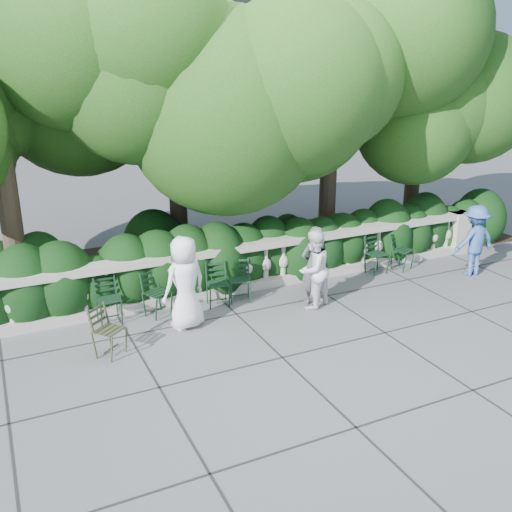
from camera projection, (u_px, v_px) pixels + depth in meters
name	position (u px, v px, depth m)	size (l,w,h in m)	color
ground	(281.00, 326.00, 10.03)	(90.00, 90.00, 0.00)	#53555B
balustrade	(239.00, 268.00, 11.41)	(12.00, 0.44, 1.00)	#9E998E
shrub_hedge	(217.00, 272.00, 12.59)	(15.00, 2.60, 1.70)	black
tree_canopy	(240.00, 84.00, 11.74)	(15.04, 6.52, 6.78)	#3F3023
chair_a	(112.00, 326.00, 10.05)	(0.44, 0.48, 0.84)	black
chair_b	(164.00, 317.00, 10.39)	(0.44, 0.48, 0.84)	black
chair_c	(220.00, 308.00, 10.76)	(0.44, 0.48, 0.84)	black
chair_d	(241.00, 304.00, 10.96)	(0.44, 0.48, 0.84)	black
chair_e	(380.00, 275.00, 12.40)	(0.44, 0.48, 0.84)	black
chair_f	(407.00, 271.00, 12.67)	(0.44, 0.48, 0.84)	black
chair_weathered	(119.00, 357.00, 9.00)	(0.44, 0.48, 0.84)	black
person_businessman	(185.00, 283.00, 9.76)	(0.81, 0.53, 1.65)	white
person_woman_grey	(314.00, 265.00, 10.78)	(0.56, 0.37, 1.53)	#45454B
person_casual_man	(313.00, 269.00, 10.59)	(0.73, 0.57, 1.51)	white
person_older_blue	(474.00, 240.00, 12.21)	(1.00, 0.58, 1.55)	#34589D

